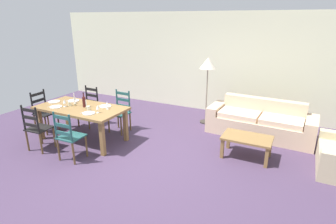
# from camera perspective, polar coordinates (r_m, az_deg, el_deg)

# --- Properties ---
(ground_plane) EXTENTS (9.60, 9.60, 0.02)m
(ground_plane) POSITION_cam_1_polar(r_m,az_deg,el_deg) (5.34, -4.97, -9.31)
(ground_plane) COLOR #46344F
(wall_far) EXTENTS (9.60, 0.16, 2.70)m
(wall_far) POSITION_cam_1_polar(r_m,az_deg,el_deg) (7.78, 7.73, 10.23)
(wall_far) COLOR beige
(wall_far) RESTS_ON ground_plane
(dining_table) EXTENTS (1.90, 0.96, 0.75)m
(dining_table) POSITION_cam_1_polar(r_m,az_deg,el_deg) (6.04, -17.70, 0.23)
(dining_table) COLOR olive
(dining_table) RESTS_ON ground_plane
(dining_chair_near_left) EXTENTS (0.45, 0.43, 0.96)m
(dining_chair_near_left) POSITION_cam_1_polar(r_m,az_deg,el_deg) (5.95, -25.74, -3.02)
(dining_chair_near_left) COLOR black
(dining_chair_near_left) RESTS_ON ground_plane
(dining_chair_near_right) EXTENTS (0.43, 0.41, 0.96)m
(dining_chair_near_right) POSITION_cam_1_polar(r_m,az_deg,el_deg) (5.31, -20.01, -4.78)
(dining_chair_near_right) COLOR #235452
(dining_chair_near_right) RESTS_ON ground_plane
(dining_chair_far_left) EXTENTS (0.44, 0.42, 0.96)m
(dining_chair_far_left) POSITION_cam_1_polar(r_m,az_deg,el_deg) (6.93, -16.16, 1.13)
(dining_chair_far_left) COLOR black
(dining_chair_far_left) RESTS_ON ground_plane
(dining_chair_far_right) EXTENTS (0.43, 0.41, 0.96)m
(dining_chair_far_right) POSITION_cam_1_polar(r_m,az_deg,el_deg) (6.39, -9.93, 0.12)
(dining_chair_far_right) COLOR #21504D
(dining_chair_far_right) RESTS_ON ground_plane
(dining_chair_head_west) EXTENTS (0.41, 0.43, 0.96)m
(dining_chair_head_west) POSITION_cam_1_polar(r_m,az_deg,el_deg) (6.91, -24.57, 0.09)
(dining_chair_head_west) COLOR black
(dining_chair_head_west) RESTS_ON ground_plane
(dinner_plate_near_left) EXTENTS (0.24, 0.24, 0.02)m
(dinner_plate_near_left) POSITION_cam_1_polar(r_m,az_deg,el_deg) (6.17, -22.40, 1.00)
(dinner_plate_near_left) COLOR white
(dinner_plate_near_left) RESTS_ON dining_table
(fork_near_left) EXTENTS (0.02, 0.17, 0.01)m
(fork_near_left) POSITION_cam_1_polar(r_m,az_deg,el_deg) (6.29, -23.30, 1.13)
(fork_near_left) COLOR silver
(fork_near_left) RESTS_ON dining_table
(dinner_plate_near_right) EXTENTS (0.24, 0.24, 0.02)m
(dinner_plate_near_right) POSITION_cam_1_polar(r_m,az_deg,el_deg) (5.54, -16.21, -0.25)
(dinner_plate_near_right) COLOR white
(dinner_plate_near_right) RESTS_ON dining_table
(fork_near_right) EXTENTS (0.02, 0.17, 0.01)m
(fork_near_right) POSITION_cam_1_polar(r_m,az_deg,el_deg) (5.65, -17.33, -0.08)
(fork_near_right) COLOR silver
(fork_near_right) RESTS_ON dining_table
(dinner_plate_far_left) EXTENTS (0.24, 0.24, 0.02)m
(dinner_plate_far_left) POSITION_cam_1_polar(r_m,az_deg,el_deg) (6.49, -19.14, 2.24)
(dinner_plate_far_left) COLOR white
(dinner_plate_far_left) RESTS_ON dining_table
(fork_far_left) EXTENTS (0.02, 0.17, 0.01)m
(fork_far_left) POSITION_cam_1_polar(r_m,az_deg,el_deg) (6.60, -20.05, 2.34)
(fork_far_left) COLOR silver
(fork_far_left) RESTS_ON dining_table
(dinner_plate_far_right) EXTENTS (0.24, 0.24, 0.02)m
(dinner_plate_far_right) POSITION_cam_1_polar(r_m,az_deg,el_deg) (5.90, -12.97, 1.18)
(dinner_plate_far_right) COLOR white
(dinner_plate_far_right) RESTS_ON dining_table
(fork_far_right) EXTENTS (0.03, 0.17, 0.01)m
(fork_far_right) POSITION_cam_1_polar(r_m,az_deg,el_deg) (5.99, -14.07, 1.32)
(fork_far_right) COLOR silver
(fork_far_right) RESTS_ON dining_table
(dinner_plate_head_west) EXTENTS (0.24, 0.24, 0.02)m
(dinner_plate_head_west) POSITION_cam_1_polar(r_m,az_deg,el_deg) (6.57, -22.70, 2.00)
(dinner_plate_head_west) COLOR white
(dinner_plate_head_west) RESTS_ON dining_table
(fork_head_west) EXTENTS (0.02, 0.17, 0.01)m
(fork_head_west) POSITION_cam_1_polar(r_m,az_deg,el_deg) (6.68, -23.54, 2.10)
(fork_head_west) COLOR silver
(fork_head_west) RESTS_ON dining_table
(wine_bottle) EXTENTS (0.07, 0.07, 0.32)m
(wine_bottle) POSITION_cam_1_polar(r_m,az_deg,el_deg) (5.96, -17.15, 2.09)
(wine_bottle) COLOR #471919
(wine_bottle) RESTS_ON dining_table
(wine_glass_near_left) EXTENTS (0.06, 0.06, 0.16)m
(wine_glass_near_left) POSITION_cam_1_polar(r_m,az_deg,el_deg) (6.12, -20.86, 2.05)
(wine_glass_near_left) COLOR white
(wine_glass_near_left) RESTS_ON dining_table
(wine_glass_near_right) EXTENTS (0.06, 0.06, 0.16)m
(wine_glass_near_right) POSITION_cam_1_polar(r_m,az_deg,el_deg) (5.52, -14.53, 0.94)
(wine_glass_near_right) COLOR white
(wine_glass_near_right) RESTS_ON dining_table
(wine_glass_far_left) EXTENTS (0.06, 0.06, 0.16)m
(wine_glass_far_left) POSITION_cam_1_polar(r_m,az_deg,el_deg) (6.29, -18.98, 2.72)
(wine_glass_far_left) COLOR white
(wine_glass_far_left) RESTS_ON dining_table
(wine_glass_far_right) EXTENTS (0.06, 0.06, 0.16)m
(wine_glass_far_right) POSITION_cam_1_polar(r_m,az_deg,el_deg) (5.70, -12.62, 1.66)
(wine_glass_far_right) COLOR white
(wine_glass_far_right) RESTS_ON dining_table
(coffee_cup_primary) EXTENTS (0.07, 0.07, 0.09)m
(coffee_cup_primary) POSITION_cam_1_polar(r_m,az_deg,el_deg) (5.74, -16.32, 0.77)
(coffee_cup_primary) COLOR beige
(coffee_cup_primary) RESTS_ON dining_table
(coffee_cup_secondary) EXTENTS (0.07, 0.07, 0.09)m
(coffee_cup_secondary) POSITION_cam_1_polar(r_m,az_deg,el_deg) (6.16, -19.88, 1.62)
(coffee_cup_secondary) COLOR beige
(coffee_cup_secondary) RESTS_ON dining_table
(candle_tall) EXTENTS (0.05, 0.05, 0.28)m
(candle_tall) POSITION_cam_1_polar(r_m,az_deg,el_deg) (6.13, -18.94, 2.01)
(candle_tall) COLOR #998C66
(candle_tall) RESTS_ON dining_table
(candle_short) EXTENTS (0.05, 0.05, 0.18)m
(candle_short) POSITION_cam_1_polar(r_m,az_deg,el_deg) (5.84, -16.69, 1.10)
(candle_short) COLOR #998C66
(candle_short) RESTS_ON dining_table
(couch) EXTENTS (2.31, 0.90, 0.80)m
(couch) POSITION_cam_1_polar(r_m,az_deg,el_deg) (6.48, 18.73, -2.12)
(couch) COLOR beige
(couch) RESTS_ON ground_plane
(coffee_table) EXTENTS (0.90, 0.56, 0.42)m
(coffee_table) POSITION_cam_1_polar(r_m,az_deg,el_deg) (5.34, 16.20, -5.65)
(coffee_table) COLOR olive
(coffee_table) RESTS_ON ground_plane
(standing_lamp) EXTENTS (0.40, 0.40, 1.64)m
(standing_lamp) POSITION_cam_1_polar(r_m,az_deg,el_deg) (6.65, 8.35, 9.25)
(standing_lamp) COLOR #332D28
(standing_lamp) RESTS_ON ground_plane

